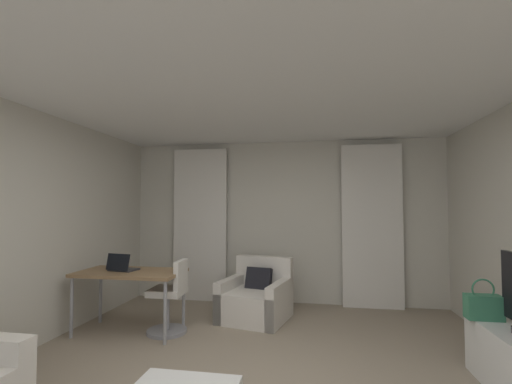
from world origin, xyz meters
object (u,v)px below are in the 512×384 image
at_px(armchair, 256,299).
at_px(handbag_primary, 484,306).
at_px(desk_chair, 170,300).
at_px(desk, 130,276).
at_px(laptop, 122,267).

xyz_separation_m(armchair, handbag_primary, (2.32, -1.27, 0.36)).
distance_m(desk_chair, handbag_primary, 3.32).
height_order(desk, desk_chair, desk_chair).
relative_size(laptop, handbag_primary, 0.97).
height_order(armchair, desk, armchair).
xyz_separation_m(laptop, handbag_primary, (3.87, -0.49, -0.16)).
bearing_deg(desk, laptop, -177.59).
xyz_separation_m(desk_chair, laptop, (-0.61, -0.07, 0.40)).
bearing_deg(handbag_primary, desk_chair, 170.22).
height_order(desk_chair, handbag_primary, desk_chair).
relative_size(armchair, handbag_primary, 2.75).
distance_m(armchair, desk, 1.69).
distance_m(desk, desk_chair, 0.58).
distance_m(armchair, desk_chair, 1.19).
bearing_deg(armchair, desk_chair, -143.12).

